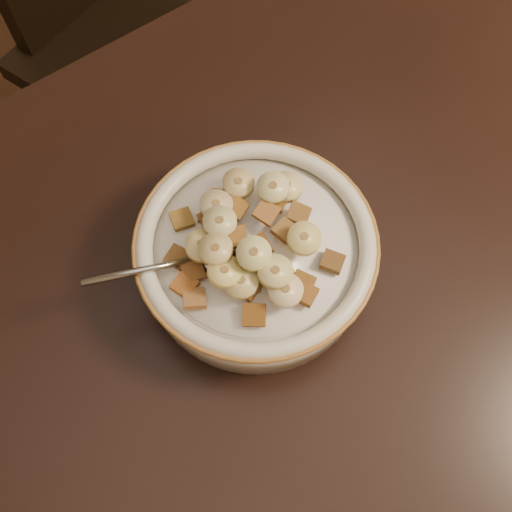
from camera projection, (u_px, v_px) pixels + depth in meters
floor at (364, 376)px, 1.34m from camera, size 4.00×4.50×0.10m
table at (484, 210)px, 0.64m from camera, size 1.43×0.94×0.04m
chair at (146, 33)px, 1.10m from camera, size 0.52×0.52×0.95m
cereal_bowl at (256, 258)px, 0.56m from camera, size 0.22×0.22×0.05m
milk at (256, 246)px, 0.54m from camera, size 0.18×0.18×0.00m
spoon at (220, 254)px, 0.53m from camera, size 0.06×0.06×0.01m
cereal_square_0 at (236, 237)px, 0.51m from camera, size 0.03×0.03×0.01m
cereal_square_1 at (248, 283)px, 0.51m from camera, size 0.03×0.03×0.01m
cereal_square_2 at (193, 271)px, 0.52m from camera, size 0.03×0.03×0.01m
cereal_square_3 at (305, 294)px, 0.50m from camera, size 0.03×0.03×0.01m
cereal_square_4 at (248, 288)px, 0.51m from camera, size 0.02×0.03×0.01m
cereal_square_5 at (184, 285)px, 0.51m from camera, size 0.03×0.03×0.01m
cereal_square_6 at (285, 231)px, 0.52m from camera, size 0.02×0.02×0.01m
cereal_square_7 at (210, 219)px, 0.53m from camera, size 0.02×0.02×0.01m
cereal_square_8 at (245, 262)px, 0.51m from camera, size 0.02×0.02×0.01m
cereal_square_9 at (302, 283)px, 0.51m from camera, size 0.03×0.03×0.01m
cereal_square_10 at (236, 207)px, 0.53m from camera, size 0.03×0.03×0.01m
cereal_square_11 at (282, 280)px, 0.51m from camera, size 0.03×0.03×0.01m
cereal_square_12 at (227, 268)px, 0.51m from camera, size 0.03×0.03×0.01m
cereal_square_13 at (275, 201)px, 0.54m from camera, size 0.03×0.03×0.01m
cereal_square_14 at (299, 214)px, 0.53m from camera, size 0.03×0.03×0.01m
cereal_square_15 at (182, 219)px, 0.54m from camera, size 0.03×0.03×0.01m
cereal_square_16 at (211, 216)px, 0.54m from camera, size 0.03×0.03×0.01m
cereal_square_17 at (254, 315)px, 0.50m from camera, size 0.03×0.03×0.01m
cereal_square_18 at (226, 202)px, 0.55m from camera, size 0.03×0.03×0.01m
cereal_square_19 at (266, 212)px, 0.53m from camera, size 0.03×0.03×0.01m
cereal_square_20 at (194, 299)px, 0.50m from camera, size 0.03×0.03×0.01m
cereal_square_21 at (298, 285)px, 0.51m from camera, size 0.03×0.03×0.01m
cereal_square_22 at (219, 199)px, 0.55m from camera, size 0.03×0.03×0.01m
cereal_square_23 at (178, 257)px, 0.53m from camera, size 0.03×0.03×0.01m
cereal_square_24 at (252, 261)px, 0.51m from camera, size 0.03×0.03×0.01m
cereal_square_25 at (277, 189)px, 0.56m from camera, size 0.02×0.02×0.01m
cereal_square_26 at (332, 262)px, 0.52m from camera, size 0.03×0.03×0.01m
cereal_square_27 at (259, 246)px, 0.51m from camera, size 0.02×0.02×0.01m
cereal_square_28 at (233, 242)px, 0.52m from camera, size 0.03×0.03×0.01m
banana_slice_0 at (287, 187)px, 0.54m from camera, size 0.04×0.04×0.01m
banana_slice_1 at (304, 239)px, 0.51m from camera, size 0.04×0.04×0.02m
banana_slice_2 at (275, 272)px, 0.49m from camera, size 0.04×0.04×0.01m
banana_slice_3 at (202, 246)px, 0.51m from camera, size 0.04×0.03×0.01m
banana_slice_4 at (220, 222)px, 0.51m from camera, size 0.04×0.04×0.01m
banana_slice_5 at (254, 254)px, 0.49m from camera, size 0.03×0.03×0.02m
banana_slice_6 at (216, 205)px, 0.53m from camera, size 0.04×0.04×0.01m
banana_slice_7 at (285, 291)px, 0.49m from camera, size 0.04×0.04×0.01m
banana_slice_8 at (216, 250)px, 0.50m from camera, size 0.04×0.04×0.01m
banana_slice_9 at (238, 184)px, 0.54m from camera, size 0.04×0.04×0.01m
banana_slice_10 at (225, 272)px, 0.50m from camera, size 0.04×0.04×0.02m
banana_slice_11 at (273, 188)px, 0.53m from camera, size 0.04×0.04×0.01m
banana_slice_12 at (241, 282)px, 0.50m from camera, size 0.04×0.04×0.01m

